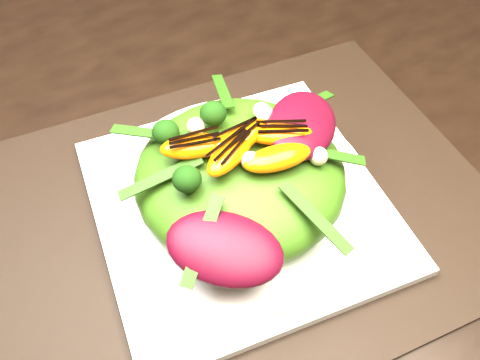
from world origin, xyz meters
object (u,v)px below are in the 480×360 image
lettuce_mound (240,175)px  orange_segment (227,144)px  placemat (240,208)px  plate_base (240,204)px  dining_table (98,177)px  salad_bowl (240,195)px

lettuce_mound → orange_segment: (-0.01, 0.01, 0.04)m
placemat → plate_base: 0.01m
plate_base → orange_segment: orange_segment is taller
plate_base → orange_segment: size_ratio=4.52×
orange_segment → plate_base: bearing=-38.4°
dining_table → placemat: 0.18m
placemat → orange_segment: bearing=141.6°
plate_base → dining_table: bearing=127.4°
placemat → salad_bowl: size_ratio=1.96×
dining_table → salad_bowl: bearing=-52.6°
plate_base → lettuce_mound: 0.05m
placemat → orange_segment: 0.10m
salad_bowl → dining_table: bearing=127.4°
salad_bowl → plate_base: bearing=0.0°
plate_base → salad_bowl: size_ratio=1.08×
dining_table → orange_segment: bearing=-53.6°
dining_table → placemat: (0.11, -0.14, 0.02)m
lettuce_mound → orange_segment: size_ratio=3.23×
salad_bowl → lettuce_mound: (0.00, 0.00, 0.03)m
salad_bowl → lettuce_mound: bearing=0.0°
placemat → plate_base: bearing=0.0°
placemat → lettuce_mound: lettuce_mound is taller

